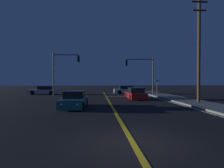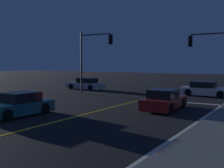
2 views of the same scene
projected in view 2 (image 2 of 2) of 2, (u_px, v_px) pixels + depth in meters
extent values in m
cube|color=gold|center=(77.00, 116.00, 15.82)|extent=(0.20, 35.31, 0.01)
cube|color=silver|center=(185.00, 130.00, 12.54)|extent=(0.16, 35.31, 0.01)
cube|color=silver|center=(182.00, 102.00, 21.64)|extent=(6.50, 0.50, 0.01)
cube|color=maroon|center=(164.00, 103.00, 18.34)|extent=(1.95, 4.25, 0.68)
cube|color=black|center=(163.00, 94.00, 18.08)|extent=(1.63, 1.97, 0.60)
cylinder|color=black|center=(159.00, 101.00, 19.90)|extent=(0.24, 0.65, 0.64)
cylinder|color=black|center=(183.00, 103.00, 19.04)|extent=(0.24, 0.65, 0.64)
cylinder|color=black|center=(144.00, 106.00, 17.66)|extent=(0.24, 0.65, 0.64)
cylinder|color=black|center=(171.00, 108.00, 16.79)|extent=(0.24, 0.65, 0.64)
sphere|color=#FFF4CC|center=(166.00, 98.00, 20.38)|extent=(0.18, 0.18, 0.18)
sphere|color=#FFF4CC|center=(182.00, 99.00, 19.80)|extent=(0.18, 0.18, 0.18)
sphere|color=red|center=(144.00, 105.00, 16.86)|extent=(0.14, 0.14, 0.14)
sphere|color=red|center=(162.00, 106.00, 16.28)|extent=(0.14, 0.14, 0.14)
cube|color=#B2B5BA|center=(85.00, 86.00, 32.36)|extent=(4.67, 1.92, 0.68)
cube|color=black|center=(87.00, 80.00, 32.17)|extent=(2.17, 1.59, 0.60)
cylinder|color=black|center=(71.00, 86.00, 32.49)|extent=(0.65, 0.24, 0.64)
cylinder|color=black|center=(81.00, 86.00, 33.84)|extent=(0.65, 0.24, 0.64)
cylinder|color=black|center=(91.00, 88.00, 30.90)|extent=(0.65, 0.24, 0.64)
cylinder|color=black|center=(99.00, 87.00, 32.26)|extent=(0.65, 0.24, 0.64)
sphere|color=#FFF4CC|center=(68.00, 84.00, 33.15)|extent=(0.18, 0.18, 0.18)
sphere|color=#FFF4CC|center=(74.00, 84.00, 34.05)|extent=(0.18, 0.18, 0.18)
sphere|color=red|center=(98.00, 86.00, 30.66)|extent=(0.14, 0.14, 0.14)
sphere|color=red|center=(104.00, 85.00, 31.56)|extent=(0.14, 0.14, 0.14)
cube|color=silver|center=(206.00, 91.00, 25.76)|extent=(4.63, 1.82, 0.68)
cube|color=black|center=(203.00, 85.00, 25.87)|extent=(2.14, 1.54, 0.60)
cylinder|color=black|center=(224.00, 93.00, 25.68)|extent=(0.64, 0.23, 0.64)
cylinder|color=black|center=(220.00, 94.00, 24.32)|extent=(0.64, 0.23, 0.64)
cylinder|color=black|center=(193.00, 91.00, 27.22)|extent=(0.64, 0.23, 0.64)
cylinder|color=black|center=(188.00, 92.00, 25.86)|extent=(0.64, 0.23, 0.64)
sphere|color=red|center=(184.00, 89.00, 27.43)|extent=(0.14, 0.14, 0.14)
sphere|color=red|center=(180.00, 90.00, 26.51)|extent=(0.14, 0.14, 0.14)
cube|color=#195960|center=(18.00, 108.00, 16.06)|extent=(1.97, 4.25, 0.68)
cube|color=black|center=(21.00, 97.00, 16.23)|extent=(1.62, 1.99, 0.60)
cylinder|color=black|center=(7.00, 115.00, 14.54)|extent=(0.25, 0.65, 0.64)
cylinder|color=black|center=(45.00, 108.00, 16.67)|extent=(0.25, 0.65, 0.64)
cylinder|color=black|center=(27.00, 106.00, 17.61)|extent=(0.25, 0.65, 0.64)
sphere|color=red|center=(51.00, 103.00, 17.42)|extent=(0.14, 0.14, 0.14)
sphere|color=red|center=(39.00, 102.00, 18.04)|extent=(0.14, 0.14, 0.14)
cylinder|color=#38383D|center=(216.00, 33.00, 22.14)|extent=(4.12, 0.12, 0.12)
cube|color=black|center=(190.00, 41.00, 23.27)|extent=(0.28, 0.28, 0.90)
sphere|color=red|center=(190.00, 38.00, 23.25)|extent=(0.22, 0.22, 0.22)
sphere|color=#4C2D05|center=(190.00, 41.00, 23.27)|extent=(0.22, 0.22, 0.22)
sphere|color=#0A3814|center=(190.00, 45.00, 23.29)|extent=(0.22, 0.22, 0.22)
cylinder|color=#38383D|center=(81.00, 63.00, 27.72)|extent=(0.18, 0.18, 6.19)
cylinder|color=#38383D|center=(95.00, 34.00, 26.61)|extent=(3.46, 0.12, 0.12)
cube|color=black|center=(111.00, 39.00, 25.74)|extent=(0.28, 0.28, 0.90)
sphere|color=red|center=(111.00, 36.00, 25.72)|extent=(0.22, 0.22, 0.22)
sphere|color=#4C2D05|center=(111.00, 39.00, 25.74)|extent=(0.22, 0.22, 0.22)
sphere|color=#0A3814|center=(111.00, 42.00, 25.76)|extent=(0.22, 0.22, 0.22)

